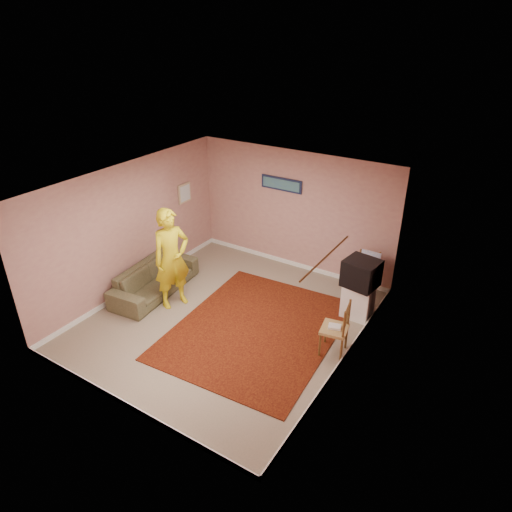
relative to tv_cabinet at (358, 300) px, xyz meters
The scene contains 26 objects.
ground 2.43m from the tv_cabinet, 144.07° to the right, with size 5.00×5.00×0.00m, color gray.
wall_back 2.44m from the tv_cabinet, 150.86° to the left, with size 4.50×0.02×2.60m, color tan.
wall_front 4.48m from the tv_cabinet, 116.49° to the right, with size 4.50×0.02×2.60m, color tan.
wall_left 4.54m from the tv_cabinet, 161.41° to the right, with size 0.02×5.00×2.60m, color tan.
wall_right 1.74m from the tv_cabinet, 78.01° to the right, with size 0.02×5.00×2.60m, color tan.
ceiling 3.31m from the tv_cabinet, 144.07° to the right, with size 4.50×5.00×0.02m, color white.
baseboard_back 2.24m from the tv_cabinet, 151.09° to the left, with size 4.50×0.02×0.10m, color white.
baseboard_front 4.37m from the tv_cabinet, 116.55° to the right, with size 4.50×0.02×0.10m, color white.
baseboard_left 4.43m from the tv_cabinet, 161.36° to the right, with size 0.02×5.00×0.10m, color white.
baseboard_right 1.47m from the tv_cabinet, 78.40° to the right, with size 0.02×5.00×0.10m, color white.
window 2.59m from the tv_cabinet, 82.76° to the right, with size 0.01×1.10×1.50m, color black.
curtain_sheer 2.65m from the tv_cabinet, 83.51° to the right, with size 0.01×0.75×2.10m, color white.
curtain_floral 2.01m from the tv_cabinet, 81.45° to the right, with size 0.01×0.35×2.10m, color #F1E1CD.
curtain_rod 3.07m from the tv_cabinet, 83.83° to the right, with size 0.02×0.02×1.40m, color brown.
picture_back 2.92m from the tv_cabinet, 154.91° to the left, with size 0.95×0.04×0.28m.
picture_left 4.35m from the tv_cabinet, behind, with size 0.04×0.38×0.42m.
area_rug 1.95m from the tv_cabinet, 134.43° to the right, with size 2.66×3.33×0.02m, color black.
tv_cabinet is the anchor object (origin of this frame).
crt_tv 0.58m from the tv_cabinet, behind, with size 0.65×0.60×0.50m.
chair_a 0.72m from the tv_cabinet, 98.16° to the left, with size 0.50×0.49×0.52m.
dvd_player 0.70m from the tv_cabinet, 98.16° to the left, with size 0.38×0.27×0.07m, color #A7A7AC.
blue_throw 0.91m from the tv_cabinet, 96.95° to the left, with size 0.38×0.05×0.40m, color #96B0F5.
chair_b 1.25m from the tv_cabinet, 87.65° to the right, with size 0.48×0.50×0.52m.
game_console 1.24m from the tv_cabinet, 87.65° to the right, with size 0.20×0.15×0.04m, color silver.
sofa 3.99m from the tv_cabinet, 159.89° to the right, with size 2.01×0.78×0.59m, color brown.
person 3.52m from the tv_cabinet, 154.57° to the right, with size 0.71×0.47×1.96m, color gold.
Camera 1 is at (4.11, -5.55, 4.92)m, focal length 32.00 mm.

